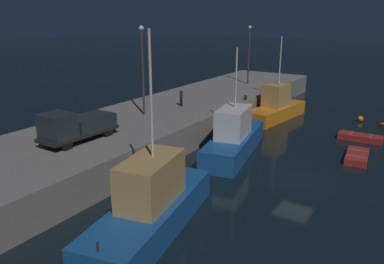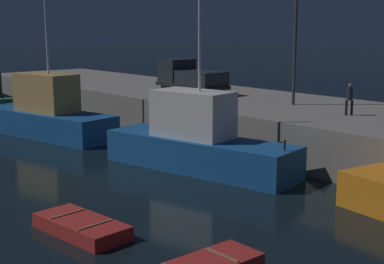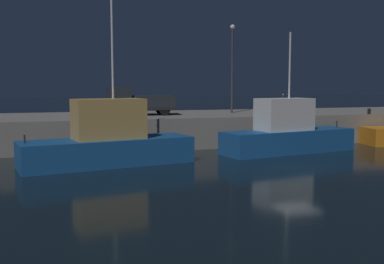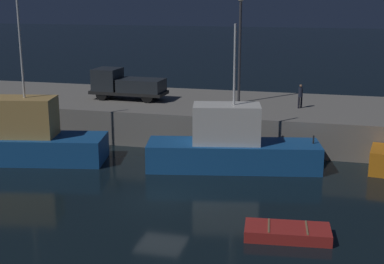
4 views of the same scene
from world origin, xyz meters
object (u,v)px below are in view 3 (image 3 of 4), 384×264
lamp_post_west (232,62)px  bollard_west (369,111)px  fishing_trawler_red (108,142)px  fishing_boat_orange (287,133)px  dockworker (283,102)px  utility_truck (137,101)px

lamp_post_west → bollard_west: (10.86, -5.19, -4.41)m
fishing_trawler_red → fishing_boat_orange: size_ratio=1.02×
lamp_post_west → dockworker: lamp_post_west is taller
lamp_post_west → bollard_west: 12.82m
lamp_post_west → bollard_west: bearing=-25.5°
fishing_trawler_red → bollard_west: bearing=12.8°
utility_truck → dockworker: bearing=-0.4°
fishing_trawler_red → lamp_post_west: bearing=40.1°
fishing_boat_orange → bollard_west: (9.84, 3.57, 1.27)m
fishing_trawler_red → lamp_post_west: (12.39, 10.45, 5.64)m
fishing_trawler_red → dockworker: size_ratio=6.42×
fishing_trawler_red → utility_truck: bearing=69.8°
fishing_boat_orange → dockworker: bearing=64.8°
bollard_west → dockworker: bearing=145.8°
dockworker → bollard_west: 7.51m
fishing_boat_orange → lamp_post_west: bearing=96.6°
fishing_boat_orange → dockworker: fishing_boat_orange is taller
fishing_boat_orange → bollard_west: fishing_boat_orange is taller
fishing_trawler_red → lamp_post_west: fishing_trawler_red is taller
fishing_trawler_red → lamp_post_west: size_ratio=1.40×
lamp_post_west → utility_truck: (-8.87, -0.89, -3.47)m
lamp_post_west → utility_truck: lamp_post_west is taller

